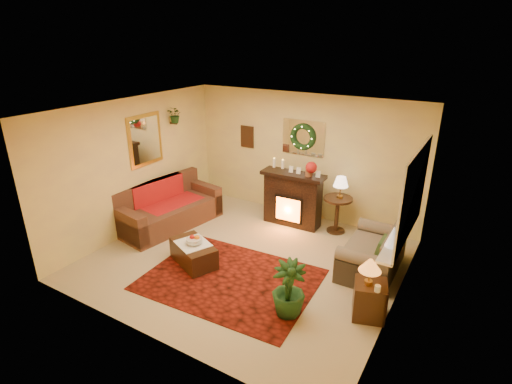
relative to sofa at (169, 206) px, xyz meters
The scene contains 31 objects.
floor 2.11m from the sofa, ahead, with size 5.00×5.00×0.00m, color beige.
ceiling 3.00m from the sofa, ahead, with size 5.00×5.00×0.00m, color white.
wall_back 2.92m from the sofa, 43.05° to the left, with size 5.00×5.00×0.00m, color #EFD88C.
wall_front 3.41m from the sofa, 51.82° to the right, with size 5.00×5.00×0.00m, color #EFD88C.
wall_left 1.04m from the sofa, 143.17° to the right, with size 4.50×4.50×0.00m, color #EFD88C.
wall_right 4.64m from the sofa, ahead, with size 4.50×4.50×0.00m, color #EFD88C.
area_rug 2.41m from the sofa, 24.69° to the right, with size 2.65×1.99×0.01m, color maroon.
sofa is the anchor object (origin of this frame).
red_throw 0.14m from the sofa, 119.99° to the left, with size 0.76×1.23×0.02m, color red.
fireplace 2.50m from the sofa, 32.59° to the left, with size 1.14×0.36×1.04m, color black.
poinsettia 2.94m from the sofa, 27.69° to the left, with size 0.22×0.22×0.22m, color #AB1916.
mantel_candle_a 2.29m from the sofa, 37.94° to the left, with size 0.06×0.06×0.18m, color white.
mantel_candle_b 2.44m from the sofa, 35.01° to the left, with size 0.06×0.06×0.18m, color silver.
mantel_mirror 3.05m from the sofa, 42.75° to the left, with size 0.92×0.02×0.72m, color white.
wreath 3.04m from the sofa, 42.13° to the left, with size 0.55×0.55×0.11m, color #194719.
wall_art 2.30m from the sofa, 69.90° to the left, with size 0.32×0.03×0.48m, color #381E11.
gold_mirror 1.39m from the sofa, behind, with size 0.03×0.84×1.00m, color gold.
hanging_plant 1.72m from the sofa, 113.04° to the left, with size 0.33×0.28×0.36m, color #194719.
loveseat 4.02m from the sofa, ahead, with size 0.82×1.41×0.82m, color #B6A594.
window_frame 4.67m from the sofa, ahead, with size 0.03×1.86×1.36m, color white.
window_glass 4.65m from the sofa, ahead, with size 0.02×1.70×1.22m, color black.
window_sill 4.45m from the sofa, ahead, with size 0.22×1.86×0.04m, color white.
mini_tree 4.45m from the sofa, ahead, with size 0.20×0.20×0.31m, color white.
sill_plant 4.58m from the sofa, 11.47° to the left, with size 0.28×0.22×0.51m, color #1C4821.
side_table_round 3.36m from the sofa, 26.14° to the left, with size 0.56×0.56×0.73m, color black.
lamp_cream 3.41m from the sofa, 25.98° to the left, with size 0.29×0.29×0.44m, color #FFDCBC.
end_table_square 4.36m from the sofa, ahead, with size 0.43×0.43×0.53m, color #4B2A1A.
lamp_tiffany 4.34m from the sofa, 10.21° to the right, with size 0.30×0.30×0.44m, color #FF7E41.
coffee_table 1.62m from the sofa, 33.82° to the right, with size 0.89×0.49×0.37m, color #4D241C.
fruit_bowl 1.63m from the sofa, 33.13° to the right, with size 0.27×0.27×0.06m, color silver.
floor_palm 3.56m from the sofa, 20.91° to the right, with size 1.39×1.39×2.48m, color #1C5319.
Camera 1 is at (3.25, -5.09, 3.68)m, focal length 28.00 mm.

